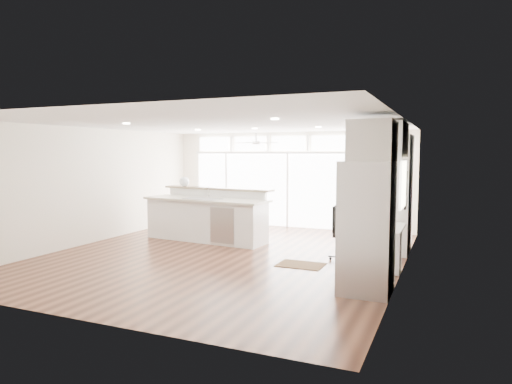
% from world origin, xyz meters
% --- Properties ---
extents(floor, '(7.00, 8.00, 0.02)m').
position_xyz_m(floor, '(0.00, 0.00, -0.01)').
color(floor, '#3D1E12').
rests_on(floor, ground).
extents(ceiling, '(7.00, 8.00, 0.02)m').
position_xyz_m(ceiling, '(0.00, 0.00, 2.70)').
color(ceiling, white).
rests_on(ceiling, wall_back).
extents(wall_back, '(7.00, 0.04, 2.70)m').
position_xyz_m(wall_back, '(0.00, 4.00, 1.35)').
color(wall_back, white).
rests_on(wall_back, floor).
extents(wall_front, '(7.00, 0.04, 2.70)m').
position_xyz_m(wall_front, '(0.00, -4.00, 1.35)').
color(wall_front, white).
rests_on(wall_front, floor).
extents(wall_left, '(0.04, 8.00, 2.70)m').
position_xyz_m(wall_left, '(-3.50, 0.00, 1.35)').
color(wall_left, white).
rests_on(wall_left, floor).
extents(wall_right, '(0.04, 8.00, 2.70)m').
position_xyz_m(wall_right, '(3.50, 0.00, 1.35)').
color(wall_right, white).
rests_on(wall_right, floor).
extents(glass_wall, '(5.80, 0.06, 2.08)m').
position_xyz_m(glass_wall, '(0.00, 3.94, 1.05)').
color(glass_wall, white).
rests_on(glass_wall, wall_back).
extents(transom_row, '(5.90, 0.06, 0.40)m').
position_xyz_m(transom_row, '(0.00, 3.94, 2.38)').
color(transom_row, white).
rests_on(transom_row, wall_back).
extents(desk_window, '(0.04, 0.85, 0.85)m').
position_xyz_m(desk_window, '(3.46, 0.30, 1.55)').
color(desk_window, white).
rests_on(desk_window, wall_right).
extents(ceiling_fan, '(1.16, 1.16, 0.32)m').
position_xyz_m(ceiling_fan, '(-0.50, 2.80, 2.48)').
color(ceiling_fan, white).
rests_on(ceiling_fan, ceiling).
extents(recessed_lights, '(3.40, 3.00, 0.02)m').
position_xyz_m(recessed_lights, '(0.00, 0.20, 2.68)').
color(recessed_lights, white).
rests_on(recessed_lights, ceiling).
extents(oven_cabinet, '(0.64, 1.20, 2.50)m').
position_xyz_m(oven_cabinet, '(3.17, 1.80, 1.25)').
color(oven_cabinet, white).
rests_on(oven_cabinet, floor).
extents(desk_nook, '(0.72, 1.30, 0.76)m').
position_xyz_m(desk_nook, '(3.13, 0.30, 0.38)').
color(desk_nook, white).
rests_on(desk_nook, floor).
extents(upper_cabinets, '(0.64, 1.30, 0.64)m').
position_xyz_m(upper_cabinets, '(3.17, 0.30, 2.35)').
color(upper_cabinets, white).
rests_on(upper_cabinets, wall_right).
extents(refrigerator, '(0.76, 0.90, 2.00)m').
position_xyz_m(refrigerator, '(3.11, -1.35, 1.00)').
color(refrigerator, '#A7A7AC').
rests_on(refrigerator, floor).
extents(fridge_cabinet, '(0.64, 0.90, 0.60)m').
position_xyz_m(fridge_cabinet, '(3.17, -1.35, 2.30)').
color(fridge_cabinet, white).
rests_on(fridge_cabinet, wall_right).
extents(framed_photos, '(0.06, 0.22, 0.80)m').
position_xyz_m(framed_photos, '(3.46, 0.92, 1.40)').
color(framed_photos, black).
rests_on(framed_photos, wall_right).
extents(kitchen_island, '(3.25, 1.48, 1.25)m').
position_xyz_m(kitchen_island, '(-1.15, 1.25, 0.63)').
color(kitchen_island, white).
rests_on(kitchen_island, floor).
extents(rug, '(0.87, 0.63, 0.01)m').
position_xyz_m(rug, '(1.69, -0.17, 0.01)').
color(rug, '#372211').
rests_on(rug, floor).
extents(office_chair, '(0.58, 0.54, 1.08)m').
position_xyz_m(office_chair, '(2.41, 0.46, 0.54)').
color(office_chair, black).
rests_on(office_chair, floor).
extents(fishbowl, '(0.31, 0.31, 0.25)m').
position_xyz_m(fishbowl, '(-2.06, 1.73, 1.38)').
color(fishbowl, white).
rests_on(fishbowl, kitchen_island).
extents(monitor, '(0.15, 0.49, 0.40)m').
position_xyz_m(monitor, '(3.05, 0.30, 0.96)').
color(monitor, black).
rests_on(monitor, desk_nook).
extents(keyboard, '(0.12, 0.31, 0.02)m').
position_xyz_m(keyboard, '(2.88, 0.30, 0.77)').
color(keyboard, silver).
rests_on(keyboard, desk_nook).
extents(potted_plant, '(0.28, 0.31, 0.24)m').
position_xyz_m(potted_plant, '(3.17, 1.80, 2.62)').
color(potted_plant, '#304F22').
rests_on(potted_plant, oven_cabinet).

